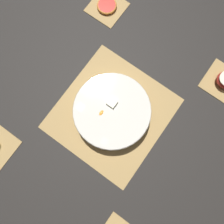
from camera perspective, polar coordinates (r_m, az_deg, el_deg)
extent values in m
plane|color=black|center=(0.83, 0.00, -0.37)|extent=(6.00, 6.00, 0.00)
cube|color=#A8844C|center=(0.83, 0.00, -0.34)|extent=(0.41, 0.39, 0.01)
cube|color=#4C381E|center=(0.86, 6.41, 8.43)|extent=(0.01, 0.38, 0.00)
cube|color=#4C381E|center=(0.85, 4.85, 6.33)|extent=(0.01, 0.38, 0.00)
cube|color=#4C381E|center=(0.84, 3.26, 4.16)|extent=(0.01, 0.38, 0.00)
cube|color=#4C381E|center=(0.83, 1.64, 1.94)|extent=(0.01, 0.38, 0.00)
cube|color=#4C381E|center=(0.83, 0.00, -0.31)|extent=(0.01, 0.38, 0.00)
cube|color=#4C381E|center=(0.82, -1.67, -2.60)|extent=(0.01, 0.38, 0.00)
cube|color=#4C381E|center=(0.82, -3.35, -4.91)|extent=(0.01, 0.38, 0.00)
cube|color=#4C381E|center=(0.82, -5.06, -7.23)|extent=(0.01, 0.38, 0.00)
cube|color=#4C381E|center=(0.82, -6.78, -9.53)|extent=(0.01, 0.38, 0.00)
cube|color=#A8844C|center=(1.01, -1.34, 25.74)|extent=(0.14, 0.14, 0.01)
cube|color=#4C381E|center=(1.01, -0.82, 26.32)|extent=(0.00, 0.14, 0.00)
cube|color=#4C381E|center=(1.00, -1.87, 25.26)|extent=(0.00, 0.14, 0.00)
cube|color=#4C381E|center=(0.99, -2.91, 24.16)|extent=(0.00, 0.14, 0.00)
cube|color=#4C381E|center=(0.91, -26.93, -6.22)|extent=(0.00, 0.14, 0.00)
cube|color=#A8844C|center=(0.96, 26.93, 7.04)|extent=(0.14, 0.14, 0.01)
cube|color=#4C381E|center=(0.95, 26.34, 6.01)|extent=(0.00, 0.14, 0.00)
cylinder|color=silver|center=(0.79, 0.00, 0.08)|extent=(0.27, 0.27, 0.06)
torus|color=silver|center=(0.77, 0.00, 0.39)|extent=(0.28, 0.28, 0.01)
cylinder|color=#F7EFC6|center=(0.78, 6.71, -2.32)|extent=(0.03, 0.03, 0.01)
cylinder|color=#F7EFC6|center=(0.80, 6.62, 0.84)|extent=(0.03, 0.03, 0.01)
cylinder|color=#F7EFC6|center=(0.82, -1.18, 6.87)|extent=(0.03, 0.03, 0.01)
cylinder|color=#F7EFC6|center=(0.79, -4.67, -2.61)|extent=(0.02, 0.02, 0.01)
cylinder|color=#F7EFC6|center=(0.81, 4.54, 6.54)|extent=(0.03, 0.03, 0.01)
cylinder|color=#F7EFC6|center=(0.76, -3.39, -4.32)|extent=(0.03, 0.03, 0.01)
cylinder|color=#F7EFC6|center=(0.78, 2.16, -2.76)|extent=(0.03, 0.03, 0.01)
cylinder|color=#F7EFC6|center=(0.81, 2.50, 0.82)|extent=(0.03, 0.03, 0.01)
cube|color=beige|center=(0.81, -2.95, 1.21)|extent=(0.02, 0.02, 0.02)
cube|color=beige|center=(0.79, -8.09, 1.07)|extent=(0.03, 0.03, 0.03)
cube|color=beige|center=(0.76, -1.93, -7.75)|extent=(0.02, 0.02, 0.02)
cube|color=beige|center=(0.81, -0.17, 4.29)|extent=(0.02, 0.02, 0.02)
cube|color=beige|center=(0.80, -5.33, -5.52)|extent=(0.02, 0.02, 0.02)
cube|color=beige|center=(0.82, -2.92, 6.17)|extent=(0.03, 0.03, 0.03)
cube|color=beige|center=(0.81, -1.44, -1.46)|extent=(0.03, 0.03, 0.03)
cube|color=beige|center=(0.77, 0.01, 2.28)|extent=(0.03, 0.03, 0.03)
cube|color=beige|center=(0.80, 3.87, -1.38)|extent=(0.02, 0.02, 0.02)
cube|color=beige|center=(0.80, -3.44, 4.70)|extent=(0.02, 0.02, 0.02)
ellipsoid|color=orange|center=(0.80, 5.71, -3.69)|extent=(0.03, 0.02, 0.02)
ellipsoid|color=orange|center=(0.78, 4.63, -5.70)|extent=(0.03, 0.02, 0.01)
ellipsoid|color=red|center=(0.77, -1.40, -3.36)|extent=(0.03, 0.01, 0.01)
ellipsoid|color=orange|center=(0.77, -2.81, -0.27)|extent=(0.03, 0.01, 0.01)
cylinder|color=red|center=(1.00, -1.35, 26.04)|extent=(0.07, 0.07, 0.01)
torus|color=orange|center=(1.00, -1.35, 26.04)|extent=(0.08, 0.08, 0.01)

